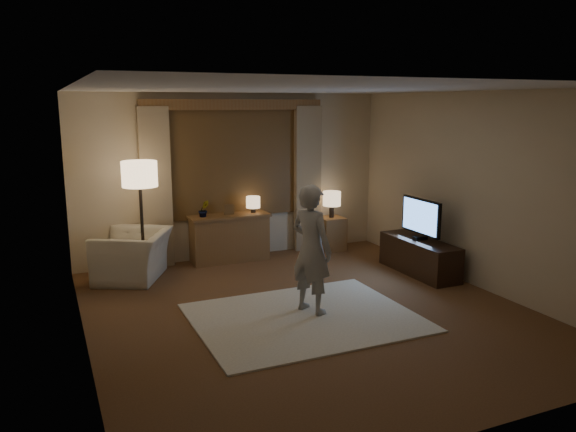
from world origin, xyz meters
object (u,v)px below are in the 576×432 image
armchair (133,255)px  tv_stand (419,257)px  sideboard (230,239)px  side_table (331,234)px  person (311,249)px

armchair → tv_stand: armchair is taller
sideboard → tv_stand: 2.90m
sideboard → tv_stand: (2.32, -1.74, -0.10)m
sideboard → tv_stand: sideboard is taller
sideboard → side_table: bearing=-1.6°
side_table → tv_stand: 1.78m
armchair → person: size_ratio=0.69×
armchair → side_table: (3.31, 0.28, -0.06)m
tv_stand → person: bearing=-159.9°
tv_stand → person: person is taller
armchair → tv_stand: 4.10m
sideboard → person: 2.57m
sideboard → person: (0.18, -2.53, 0.43)m
side_table → tv_stand: bearing=-72.2°
armchair → side_table: armchair is taller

